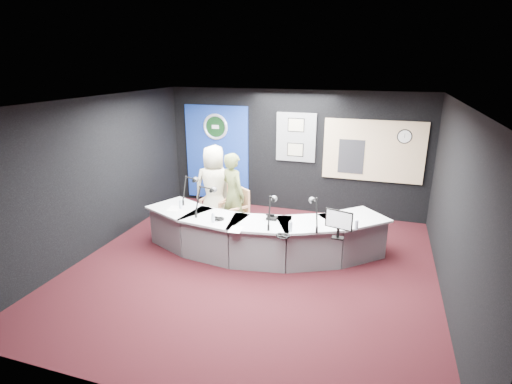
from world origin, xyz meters
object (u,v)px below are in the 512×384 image
(broadcast_desk, at_px, (260,235))
(armchair_right, at_px, (234,215))
(person_man, at_px, (214,187))
(person_woman, at_px, (233,195))
(armchair_left, at_px, (215,203))

(broadcast_desk, xyz_separation_m, armchair_right, (-0.76, 0.67, 0.05))
(person_man, height_order, person_woman, person_man)
(armchair_left, distance_m, person_woman, 0.65)
(armchair_right, bearing_deg, person_man, -166.02)
(person_man, bearing_deg, armchair_left, 180.00)
(armchair_left, xyz_separation_m, armchair_right, (0.51, -0.24, -0.11))
(broadcast_desk, distance_m, person_man, 1.65)
(person_woman, bearing_deg, person_man, 9.97)
(armchair_left, bearing_deg, person_man, 0.00)
(armchair_right, relative_size, person_man, 0.48)
(armchair_left, height_order, armchair_right, armchair_left)
(broadcast_desk, xyz_separation_m, person_woman, (-0.76, 0.67, 0.48))
(armchair_right, bearing_deg, broadcast_desk, -2.49)
(person_man, bearing_deg, person_woman, 147.02)
(armchair_right, height_order, person_woman, person_woman)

